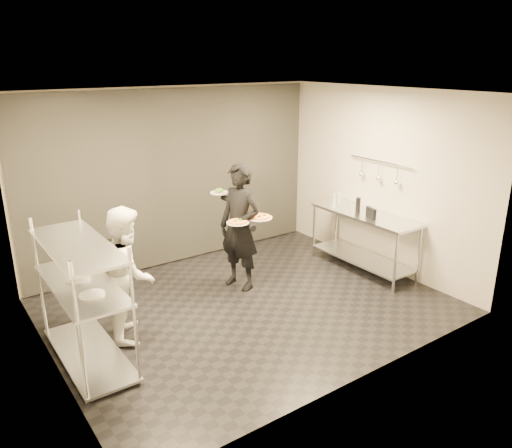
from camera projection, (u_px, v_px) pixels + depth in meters
room_shell at (202, 188)px, 7.23m from camera, size 5.00×4.00×2.80m
pass_rack at (83, 296)px, 5.34m from camera, size 0.60×1.60×1.50m
prep_counter at (364, 231)px, 7.76m from camera, size 0.60×1.80×0.92m
utensil_rail at (379, 171)px, 7.60m from camera, size 0.07×1.20×0.31m
waiter at (240, 227)px, 7.06m from camera, size 0.61×0.77×1.83m
chef at (128, 272)px, 5.84m from camera, size 0.86×0.95×1.60m
pizza_plate_near at (238, 222)px, 6.77m from camera, size 0.31×0.31×0.05m
pizza_plate_far at (259, 217)px, 6.94m from camera, size 0.36×0.36×0.05m
salad_plate at (219, 191)px, 7.11m from camera, size 0.26×0.26×0.07m
pos_monitor at (371, 213)px, 7.40m from camera, size 0.11×0.23×0.16m
bottle_green at (334, 201)px, 7.96m from camera, size 0.06×0.06×0.21m
bottle_clear at (339, 197)px, 8.19m from camera, size 0.06×0.06×0.19m
bottle_dark at (358, 206)px, 7.63m from camera, size 0.07×0.07×0.25m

